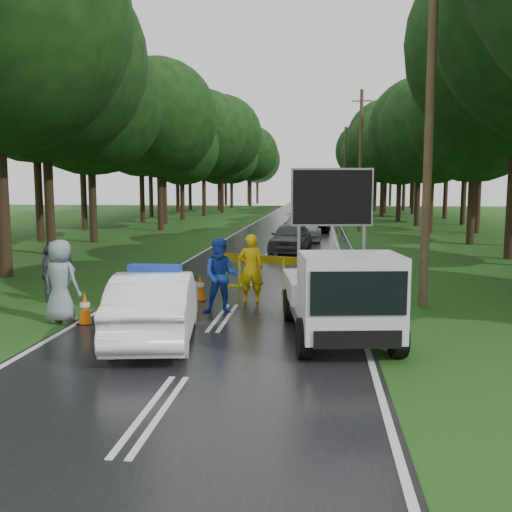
# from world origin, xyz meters

# --- Properties ---
(ground) EXTENTS (160.00, 160.00, 0.00)m
(ground) POSITION_xyz_m (0.00, 0.00, 0.00)
(ground) COLOR #1A4B15
(ground) RESTS_ON ground
(road) EXTENTS (7.00, 140.00, 0.02)m
(road) POSITION_xyz_m (0.00, 30.00, 0.01)
(road) COLOR black
(road) RESTS_ON ground
(guardrail) EXTENTS (0.12, 60.06, 0.70)m
(guardrail) POSITION_xyz_m (3.70, 29.67, 0.55)
(guardrail) COLOR gray
(guardrail) RESTS_ON ground
(utility_pole_near) EXTENTS (1.40, 0.24, 10.00)m
(utility_pole_near) POSITION_xyz_m (5.20, 2.00, 5.06)
(utility_pole_near) COLOR #4E3024
(utility_pole_near) RESTS_ON ground
(utility_pole_mid) EXTENTS (1.40, 0.24, 10.00)m
(utility_pole_mid) POSITION_xyz_m (5.20, 28.00, 5.06)
(utility_pole_mid) COLOR #4E3024
(utility_pole_mid) RESTS_ON ground
(utility_pole_far) EXTENTS (1.40, 0.24, 10.00)m
(utility_pole_far) POSITION_xyz_m (5.20, 54.00, 5.06)
(utility_pole_far) COLOR #4E3024
(utility_pole_far) RESTS_ON ground
(police_sedan) EXTENTS (2.27, 4.68, 1.63)m
(police_sedan) POSITION_xyz_m (-1.08, -2.17, 0.74)
(police_sedan) COLOR white
(police_sedan) RESTS_ON ground
(work_truck) EXTENTS (2.63, 4.79, 3.64)m
(work_truck) POSITION_xyz_m (2.81, -1.71, 0.99)
(work_truck) COLOR gray
(work_truck) RESTS_ON ground
(barrier) EXTENTS (2.53, 0.94, 1.10)m
(barrier) POSITION_xyz_m (0.55, 4.00, 0.83)
(barrier) COLOR #CDD90B
(barrier) RESTS_ON ground
(officer) EXTENTS (0.78, 0.59, 1.94)m
(officer) POSITION_xyz_m (0.45, 2.00, 0.97)
(officer) COLOR yellow
(officer) RESTS_ON ground
(civilian) EXTENTS (1.01, 0.81, 1.96)m
(civilian) POSITION_xyz_m (-0.13, 0.53, 0.98)
(civilian) COLOR #1C43B7
(civilian) RESTS_ON ground
(bystander_mid) EXTENTS (0.59, 1.00, 1.60)m
(bystander_mid) POSITION_xyz_m (-5.27, 1.50, 0.80)
(bystander_mid) COLOR #393B3F
(bystander_mid) RESTS_ON ground
(bystander_right) EXTENTS (1.11, 0.86, 2.01)m
(bystander_right) POSITION_xyz_m (-3.80, -0.85, 1.01)
(bystander_right) COLOR gray
(bystander_right) RESTS_ON ground
(queue_car_first) EXTENTS (2.22, 4.46, 1.46)m
(queue_car_first) POSITION_xyz_m (0.95, 14.37, 0.73)
(queue_car_first) COLOR #3F4146
(queue_car_first) RESTS_ON ground
(queue_car_second) EXTENTS (2.53, 5.45, 1.54)m
(queue_car_second) POSITION_xyz_m (1.26, 20.79, 0.77)
(queue_car_second) COLOR #ADAEB5
(queue_car_second) RESTS_ON ground
(queue_car_third) EXTENTS (3.03, 5.92, 1.60)m
(queue_car_third) POSITION_xyz_m (1.62, 27.73, 0.80)
(queue_car_third) COLOR black
(queue_car_third) RESTS_ON ground
(queue_car_fourth) EXTENTS (1.95, 4.64, 1.49)m
(queue_car_fourth) POSITION_xyz_m (2.49, 35.95, 0.75)
(queue_car_fourth) COLOR #3F4147
(queue_car_fourth) RESTS_ON ground
(cone_near_left) EXTENTS (0.38, 0.38, 0.80)m
(cone_near_left) POSITION_xyz_m (-3.15, -1.00, 0.39)
(cone_near_left) COLOR black
(cone_near_left) RESTS_ON ground
(cone_center) EXTENTS (0.37, 0.37, 0.79)m
(cone_center) POSITION_xyz_m (-1.00, 2.00, 0.38)
(cone_center) COLOR black
(cone_center) RESTS_ON ground
(cone_far) EXTENTS (0.39, 0.39, 0.83)m
(cone_far) POSITION_xyz_m (0.30, 5.00, 0.40)
(cone_far) COLOR black
(cone_far) RESTS_ON ground
(cone_left_mid) EXTENTS (0.31, 0.31, 0.66)m
(cone_left_mid) POSITION_xyz_m (-2.89, 2.81, 0.32)
(cone_left_mid) COLOR black
(cone_left_mid) RESTS_ON ground
(cone_right) EXTENTS (0.36, 0.36, 0.76)m
(cone_right) POSITION_xyz_m (2.40, 1.61, 0.37)
(cone_right) COLOR black
(cone_right) RESTS_ON ground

